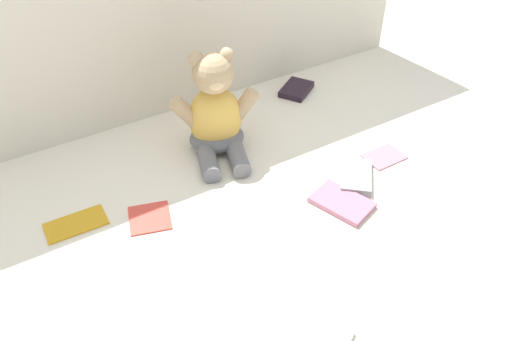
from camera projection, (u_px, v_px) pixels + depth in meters
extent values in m
plane|color=silver|center=(232.00, 181.00, 1.28)|extent=(3.20, 3.20, 0.00)
ellipsoid|color=#E5B24C|center=(215.00, 118.00, 1.33)|extent=(0.16, 0.14, 0.18)
ellipsoid|color=slate|center=(217.00, 137.00, 1.37)|extent=(0.17, 0.15, 0.06)
sphere|color=tan|center=(213.00, 73.00, 1.24)|extent=(0.13, 0.13, 0.10)
ellipsoid|color=beige|center=(216.00, 84.00, 1.22)|extent=(0.05, 0.04, 0.03)
sphere|color=tan|center=(197.00, 59.00, 1.22)|extent=(0.05, 0.05, 0.04)
sphere|color=tan|center=(226.00, 55.00, 1.23)|extent=(0.05, 0.05, 0.04)
cylinder|color=tan|center=(186.00, 113.00, 1.30)|extent=(0.09, 0.06, 0.10)
cylinder|color=tan|center=(244.00, 105.00, 1.32)|extent=(0.09, 0.06, 0.10)
cylinder|color=slate|center=(209.00, 164.00, 1.30)|extent=(0.07, 0.11, 0.05)
cylinder|color=slate|center=(238.00, 159.00, 1.31)|extent=(0.07, 0.11, 0.05)
cube|color=orange|center=(76.00, 223.00, 1.16)|extent=(0.14, 0.07, 0.01)
cube|color=black|center=(296.00, 89.00, 1.60)|extent=(0.13, 0.12, 0.02)
cube|color=gray|center=(356.00, 176.00, 1.28)|extent=(0.14, 0.14, 0.02)
cube|color=#AF687E|center=(342.00, 202.00, 1.21)|extent=(0.13, 0.16, 0.01)
cube|color=#D24135|center=(150.00, 217.00, 1.18)|extent=(0.12, 0.12, 0.01)
cube|color=#B27481|center=(384.00, 156.00, 1.35)|extent=(0.10, 0.08, 0.01)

